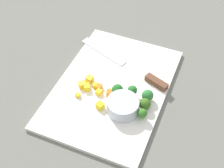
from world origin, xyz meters
name	(u,v)px	position (x,y,z in m)	size (l,w,h in m)	color
ground_plane	(112,89)	(0.00, 0.00, 0.00)	(4.00, 4.00, 0.00)	#64645C
cutting_board	(112,88)	(0.00, 0.00, 0.01)	(0.44, 0.31, 0.01)	white
prep_bowl	(123,106)	(0.07, 0.06, 0.03)	(0.09, 0.09, 0.04)	#B5BBC6
chef_knife	(137,71)	(-0.08, 0.05, 0.02)	(0.13, 0.32, 0.02)	silver
carrot_dice_0	(115,94)	(0.03, 0.02, 0.02)	(0.01, 0.01, 0.01)	orange
carrot_dice_1	(108,90)	(0.02, 0.00, 0.02)	(0.01, 0.01, 0.01)	orange
carrot_dice_2	(99,87)	(0.02, -0.03, 0.02)	(0.02, 0.02, 0.01)	orange
carrot_dice_3	(109,93)	(0.03, 0.01, 0.02)	(0.02, 0.02, 0.02)	orange
carrot_dice_4	(119,93)	(0.02, 0.03, 0.02)	(0.01, 0.01, 0.01)	orange
pepper_dice_0	(99,92)	(0.04, -0.02, 0.02)	(0.02, 0.02, 0.01)	yellow
pepper_dice_1	(87,87)	(0.04, -0.06, 0.02)	(0.02, 0.02, 0.02)	yellow
pepper_dice_2	(90,79)	(0.01, -0.07, 0.02)	(0.02, 0.02, 0.02)	yellow
pepper_dice_3	(82,85)	(0.03, -0.08, 0.02)	(0.02, 0.02, 0.02)	yellow
pepper_dice_4	(99,105)	(0.08, 0.00, 0.02)	(0.02, 0.02, 0.02)	yellow
pepper_dice_5	(96,86)	(0.02, -0.04, 0.02)	(0.01, 0.01, 0.01)	yellow
pepper_dice_6	(78,95)	(0.07, -0.07, 0.02)	(0.01, 0.01, 0.01)	yellow
broccoli_floret_0	(142,113)	(0.07, 0.12, 0.03)	(0.03, 0.03, 0.04)	#81C363
broccoli_floret_1	(148,95)	(0.01, 0.11, 0.03)	(0.03, 0.03, 0.04)	#8FB35E
broccoli_floret_2	(145,104)	(0.04, 0.11, 0.03)	(0.03, 0.03, 0.03)	#86AC64
broccoli_floret_3	(117,90)	(0.02, 0.03, 0.03)	(0.03, 0.03, 0.04)	#8CB669
broccoli_floret_4	(132,90)	(0.01, 0.06, 0.03)	(0.03, 0.03, 0.04)	#88B85B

